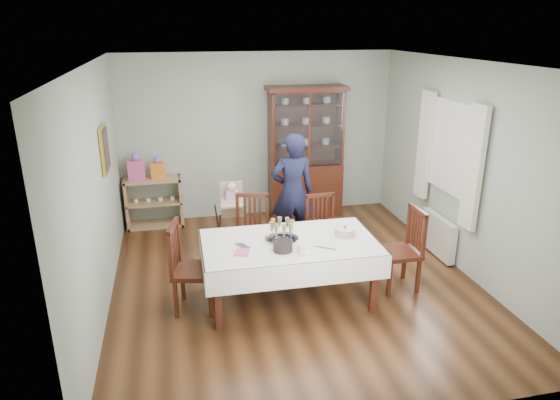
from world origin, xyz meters
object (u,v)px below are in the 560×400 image
object	(u,v)px
dining_table	(289,271)
china_cabinet	(306,151)
chair_end_right	(399,264)
birthday_cake	(345,232)
gift_bag_orange	(158,169)
champagne_tray	(282,234)
chair_far_left	(252,249)
woman	(292,192)
high_chair	(233,222)
gift_bag_pink	(136,168)
chair_far_right	(323,245)
sideboard	(154,202)
chair_end_left	(194,284)

from	to	relation	value
dining_table	china_cabinet	distance (m)	2.95
chair_end_right	birthday_cake	world-z (taller)	chair_end_right
dining_table	gift_bag_orange	size ratio (longest dim) A/B	5.53
chair_end_right	champagne_tray	world-z (taller)	chair_end_right
gift_bag_orange	chair_far_left	bearing A→B (deg)	-57.74
china_cabinet	woman	distance (m)	1.38
champagne_tray	gift_bag_orange	distance (m)	3.00
dining_table	high_chair	xyz separation A→B (m)	(-0.45, 1.65, 0.00)
champagne_tray	gift_bag_pink	world-z (taller)	gift_bag_pink
chair_end_right	chair_far_right	bearing A→B (deg)	-138.19
champagne_tray	chair_far_left	bearing A→B (deg)	106.18
champagne_tray	birthday_cake	bearing A→B (deg)	-4.24
dining_table	chair_end_right	bearing A→B (deg)	0.88
china_cabinet	gift_bag_pink	xyz separation A→B (m)	(-2.73, 0.00, -0.13)
china_cabinet	high_chair	world-z (taller)	china_cabinet
high_chair	gift_bag_pink	distance (m)	1.82
chair_far_left	gift_bag_pink	world-z (taller)	gift_bag_pink
dining_table	sideboard	size ratio (longest dim) A/B	2.24
woman	chair_end_left	bearing A→B (deg)	42.79
dining_table	gift_bag_pink	xyz separation A→B (m)	(-1.81, 2.71, 0.61)
dining_table	china_cabinet	world-z (taller)	china_cabinet
chair_end_right	birthday_cake	distance (m)	0.89
high_chair	chair_far_right	bearing A→B (deg)	-33.17
chair_end_right	birthday_cake	xyz separation A→B (m)	(-0.73, -0.01, 0.51)
woman	gift_bag_orange	size ratio (longest dim) A/B	4.67
china_cabinet	gift_bag_pink	distance (m)	2.73
woman	champagne_tray	size ratio (longest dim) A/B	4.36
woman	high_chair	distance (m)	0.98
china_cabinet	gift_bag_pink	world-z (taller)	china_cabinet
sideboard	gift_bag_orange	distance (m)	0.57
sideboard	high_chair	bearing A→B (deg)	-43.78
sideboard	birthday_cake	distance (m)	3.55
chair_end_left	gift_bag_orange	size ratio (longest dim) A/B	2.87
gift_bag_pink	woman	bearing A→B (deg)	-29.69
chair_end_left	chair_end_right	xyz separation A→B (m)	(2.50, -0.03, -0.01)
chair_end_right	high_chair	distance (m)	2.47
gift_bag_pink	champagne_tray	bearing A→B (deg)	-56.82
chair_end_right	woman	world-z (taller)	woman
sideboard	chair_far_right	world-z (taller)	chair_far_right
chair_far_left	high_chair	size ratio (longest dim) A/B	1.02
high_chair	gift_bag_orange	world-z (taller)	gift_bag_orange
gift_bag_orange	birthday_cake	bearing A→B (deg)	-51.48
chair_far_right	chair_end_left	xyz separation A→B (m)	(-1.77, -0.77, 0.03)
dining_table	gift_bag_orange	bearing A→B (deg)	118.67
high_chair	gift_bag_pink	bearing A→B (deg)	145.00
china_cabinet	chair_end_left	distance (m)	3.43
chair_end_left	chair_end_right	bearing A→B (deg)	-77.65
chair_far_right	chair_end_left	distance (m)	1.93
high_chair	birthday_cake	world-z (taller)	high_chair
china_cabinet	chair_far_left	world-z (taller)	china_cabinet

